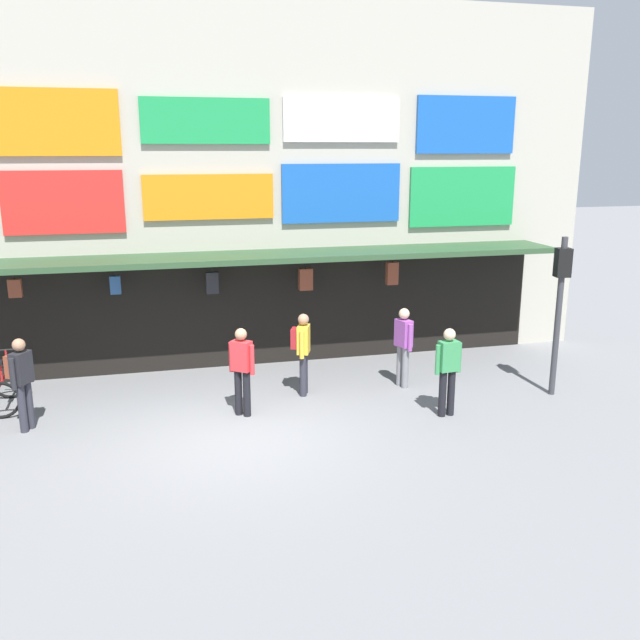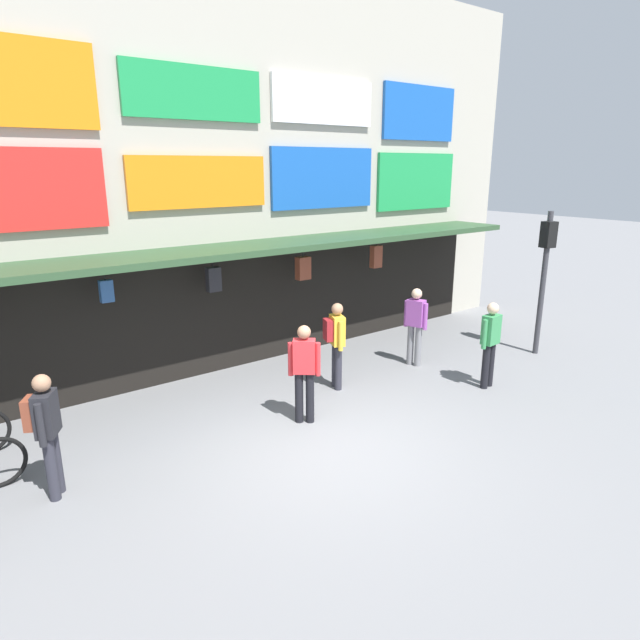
{
  "view_description": "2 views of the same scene",
  "coord_description": "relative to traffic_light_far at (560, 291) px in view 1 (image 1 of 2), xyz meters",
  "views": [
    {
      "loc": [
        -1.22,
        -10.91,
        4.85
      ],
      "look_at": [
        1.94,
        1.88,
        1.5
      ],
      "focal_mm": 38.06,
      "sensor_mm": 36.0,
      "label": 1
    },
    {
      "loc": [
        -4.63,
        -5.83,
        4.14
      ],
      "look_at": [
        1.0,
        1.54,
        1.5
      ],
      "focal_mm": 30.65,
      "sensor_mm": 36.0,
      "label": 2
    }
  ],
  "objects": [
    {
      "name": "ground_plane",
      "position": [
        -6.46,
        -0.57,
        -2.14
      ],
      "size": [
        80.0,
        80.0,
        0.0
      ],
      "primitive_type": "plane",
      "color": "slate"
    },
    {
      "name": "shopfront",
      "position": [
        -6.46,
        4.0,
        1.82
      ],
      "size": [
        18.0,
        2.6,
        8.0
      ],
      "color": "#B2AD9E",
      "rests_on": "ground"
    },
    {
      "name": "traffic_light_far",
      "position": [
        0.0,
        0.0,
        0.0
      ],
      "size": [
        0.32,
        0.35,
        3.2
      ],
      "color": "#38383D",
      "rests_on": "ground"
    },
    {
      "name": "bicycle_parked",
      "position": [
        -10.59,
        1.82,
        -1.75
      ],
      "size": [
        0.75,
        1.18,
        1.05
      ],
      "color": "black",
      "rests_on": "ground"
    },
    {
      "name": "pedestrian_in_white",
      "position": [
        -10.05,
        0.62,
        -1.16
      ],
      "size": [
        0.46,
        0.48,
        1.68
      ],
      "color": "#2D2D38",
      "rests_on": "ground"
    },
    {
      "name": "pedestrian_in_red",
      "position": [
        -2.56,
        -0.55,
        -1.19
      ],
      "size": [
        0.53,
        0.25,
        1.68
      ],
      "color": "black",
      "rests_on": "ground"
    },
    {
      "name": "pedestrian_in_yellow",
      "position": [
        -4.91,
        1.19,
        -1.16
      ],
      "size": [
        0.44,
        0.5,
        1.68
      ],
      "color": "#2D2D38",
      "rests_on": "ground"
    },
    {
      "name": "pedestrian_in_blue",
      "position": [
        -2.79,
        1.15,
        -1.19
      ],
      "size": [
        0.32,
        0.51,
        1.68
      ],
      "color": "gray",
      "rests_on": "ground"
    },
    {
      "name": "pedestrian_in_purple",
      "position": [
        -6.23,
        0.38,
        -1.19
      ],
      "size": [
        0.43,
        0.4,
        1.68
      ],
      "color": "black",
      "rests_on": "ground"
    }
  ]
}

